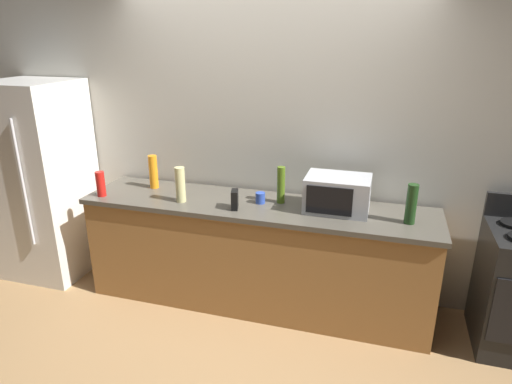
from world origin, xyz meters
TOP-DOWN VIEW (x-y plane):
  - ground_plane at (0.00, 0.00)m, footprint 8.00×8.00m
  - back_wall at (0.00, 0.81)m, footprint 6.40×0.10m
  - counter_run at (0.00, 0.40)m, footprint 2.84×0.64m
  - refrigerator at (-2.05, 0.40)m, footprint 0.72×0.73m
  - microwave at (0.63, 0.45)m, footprint 0.48×0.35m
  - cordless_phone at (-0.13, 0.25)m, footprint 0.08×0.12m
  - bottle_vinegar at (-0.59, 0.28)m, footprint 0.08×0.08m
  - bottle_hot_sauce at (-1.29, 0.21)m, footprint 0.07×0.07m
  - bottle_olive_oil at (0.18, 0.48)m, footprint 0.06×0.06m
  - bottle_wine at (1.16, 0.35)m, footprint 0.08×0.08m
  - bottle_dish_soap at (-0.97, 0.52)m, footprint 0.08×0.08m
  - mug_blue at (0.03, 0.43)m, footprint 0.08×0.08m

SIDE VIEW (x-z plane):
  - ground_plane at x=0.00m, z-range 0.00..0.00m
  - counter_run at x=0.00m, z-range 0.00..0.90m
  - refrigerator at x=-2.05m, z-range 0.00..1.80m
  - mug_blue at x=0.03m, z-range 0.90..0.99m
  - cordless_phone at x=-0.13m, z-range 0.90..1.05m
  - bottle_hot_sauce at x=-1.29m, z-range 0.90..1.11m
  - microwave at x=0.63m, z-range 0.90..1.17m
  - bottle_vinegar at x=-0.59m, z-range 0.90..1.19m
  - bottle_dish_soap at x=-0.97m, z-range 0.90..1.19m
  - bottle_wine at x=1.16m, z-range 0.90..1.19m
  - bottle_olive_oil at x=0.18m, z-range 0.90..1.20m
  - back_wall at x=0.00m, z-range 0.00..2.70m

